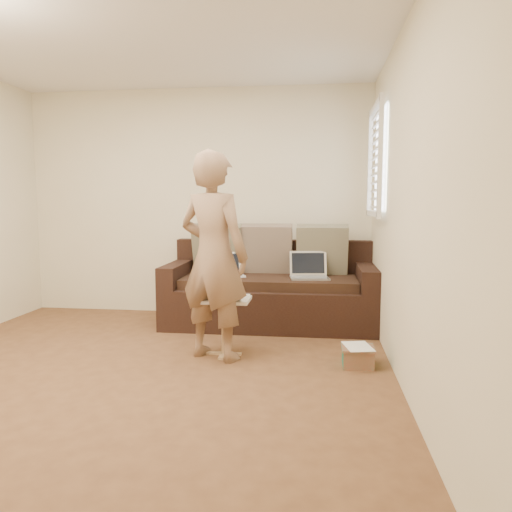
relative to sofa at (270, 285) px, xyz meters
name	(u,v)px	position (x,y,z in m)	size (l,w,h in m)	color
floor	(125,380)	(-0.90, -1.77, -0.42)	(4.50, 4.50, 0.00)	#55361F
ceiling	(113,11)	(-0.90, -1.77, 2.18)	(4.50, 4.50, 0.00)	white
wall_back	(197,203)	(-0.90, 0.48, 0.87)	(4.00, 4.00, 0.00)	beige
wall_right	(410,204)	(1.10, -1.77, 0.87)	(4.50, 4.50, 0.00)	beige
window_blinds	(377,161)	(1.05, -0.27, 1.28)	(0.12, 0.88, 1.08)	white
sofa	(270,285)	(0.00, 0.00, 0.00)	(2.20, 0.95, 0.85)	black
pillow_left	(218,249)	(-0.60, 0.20, 0.37)	(0.55, 0.14, 0.55)	#6B644F
pillow_mid	(267,249)	(-0.05, 0.22, 0.37)	(0.55, 0.14, 0.55)	#6E5B4F
pillow_right	(322,250)	(0.55, 0.19, 0.37)	(0.55, 0.14, 0.55)	#6B644F
laptop_silver	(310,279)	(0.42, -0.09, 0.10)	(0.39, 0.28, 0.26)	#B7BABC
laptop_white	(227,276)	(-0.45, -0.05, 0.10)	(0.35, 0.25, 0.25)	white
person	(214,256)	(-0.35, -1.17, 0.44)	(0.63, 0.43, 1.73)	brown
side_table	(224,326)	(-0.29, -1.08, -0.18)	(0.45, 0.32, 0.50)	silver
drinking_glass	(209,289)	(-0.44, -1.00, 0.13)	(0.07, 0.07, 0.12)	silver
scissors	(226,298)	(-0.26, -1.12, 0.08)	(0.18, 0.10, 0.02)	silver
paper_on_table	(234,297)	(-0.21, -1.02, 0.07)	(0.21, 0.30, 0.00)	white
striped_box	(358,356)	(0.83, -1.24, -0.34)	(0.26, 0.26, 0.16)	red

